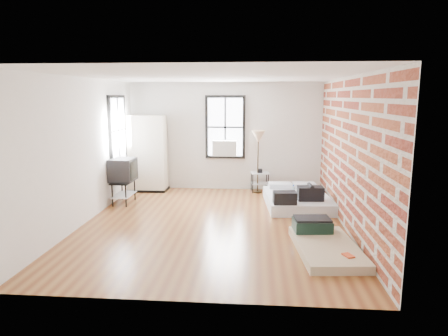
# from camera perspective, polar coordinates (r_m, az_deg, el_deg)

# --- Properties ---
(ground) EXTENTS (6.00, 6.00, 0.00)m
(ground) POSITION_cam_1_polar(r_m,az_deg,el_deg) (7.83, -1.55, -7.96)
(ground) COLOR brown
(ground) RESTS_ON ground
(room_shell) EXTENTS (5.02, 6.02, 2.80)m
(room_shell) POSITION_cam_1_polar(r_m,az_deg,el_deg) (7.81, 0.38, 5.04)
(room_shell) COLOR silver
(room_shell) RESTS_ON ground
(mattress_main) EXTENTS (1.51, 1.97, 0.60)m
(mattress_main) POSITION_cam_1_polar(r_m,az_deg,el_deg) (9.17, 10.40, -4.35)
(mattress_main) COLOR silver
(mattress_main) RESTS_ON ground
(mattress_bare) EXTENTS (1.07, 1.80, 0.37)m
(mattress_bare) POSITION_cam_1_polar(r_m,az_deg,el_deg) (6.77, 13.95, -10.21)
(mattress_bare) COLOR tan
(mattress_bare) RESTS_ON ground
(wardrobe) EXTENTS (1.00, 0.58, 1.97)m
(wardrobe) POSITION_cam_1_polar(r_m,az_deg,el_deg) (10.53, -10.88, 2.05)
(wardrobe) COLOR black
(wardrobe) RESTS_ON ground
(side_table) EXTENTS (0.50, 0.42, 0.60)m
(side_table) POSITION_cam_1_polar(r_m,az_deg,el_deg) (10.32, 5.13, -1.25)
(side_table) COLOR black
(side_table) RESTS_ON ground
(floor_lamp) EXTENTS (0.34, 0.34, 1.59)m
(floor_lamp) POSITION_cam_1_polar(r_m,az_deg,el_deg) (10.10, 4.92, 4.03)
(floor_lamp) COLOR #332411
(floor_lamp) RESTS_ON ground
(tv_stand) EXTENTS (0.54, 0.75, 1.05)m
(tv_stand) POSITION_cam_1_polar(r_m,az_deg,el_deg) (9.40, -14.21, -0.46)
(tv_stand) COLOR black
(tv_stand) RESTS_ON ground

